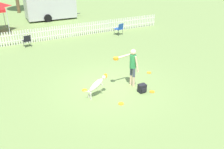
{
  "coord_description": "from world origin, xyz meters",
  "views": [
    {
      "loc": [
        -4.55,
        -8.82,
        5.35
      ],
      "look_at": [
        -0.22,
        -0.42,
        0.83
      ],
      "focal_mm": 40.0,
      "sensor_mm": 36.0,
      "label": 1
    }
  ],
  "objects_px": {
    "backpack_on_grass": "(142,88)",
    "frisbee_near_dog": "(149,73)",
    "frisbee_midfield": "(85,90)",
    "folding_chair_blue_left": "(119,28)",
    "frisbee_near_handler": "(121,104)",
    "frisbee_far_scatter": "(152,92)",
    "equipment_trailer": "(50,6)",
    "folding_chair_center": "(27,40)",
    "handler_person": "(132,63)",
    "leaping_dog": "(97,85)"
  },
  "relations": [
    {
      "from": "handler_person",
      "to": "frisbee_far_scatter",
      "type": "relative_size",
      "value": 7.9
    },
    {
      "from": "handler_person",
      "to": "frisbee_midfield",
      "type": "xyz_separation_m",
      "value": [
        -2.05,
        0.55,
        -1.09
      ]
    },
    {
      "from": "frisbee_near_dog",
      "to": "frisbee_midfield",
      "type": "distance_m",
      "value": 3.56
    },
    {
      "from": "frisbee_near_handler",
      "to": "frisbee_near_dog",
      "type": "relative_size",
      "value": 1.0
    },
    {
      "from": "folding_chair_blue_left",
      "to": "leaping_dog",
      "type": "bearing_deg",
      "value": 35.41
    },
    {
      "from": "folding_chair_center",
      "to": "handler_person",
      "type": "bearing_deg",
      "value": 104.55
    },
    {
      "from": "frisbee_midfield",
      "to": "folding_chair_blue_left",
      "type": "height_order",
      "value": "folding_chair_blue_left"
    },
    {
      "from": "frisbee_near_dog",
      "to": "frisbee_midfield",
      "type": "height_order",
      "value": "same"
    },
    {
      "from": "frisbee_near_handler",
      "to": "frisbee_far_scatter",
      "type": "bearing_deg",
      "value": 7.73
    },
    {
      "from": "frisbee_near_handler",
      "to": "frisbee_midfield",
      "type": "relative_size",
      "value": 1.0
    },
    {
      "from": "frisbee_near_dog",
      "to": "backpack_on_grass",
      "type": "height_order",
      "value": "backpack_on_grass"
    },
    {
      "from": "leaping_dog",
      "to": "equipment_trailer",
      "type": "distance_m",
      "value": 15.13
    },
    {
      "from": "frisbee_near_handler",
      "to": "frisbee_far_scatter",
      "type": "xyz_separation_m",
      "value": [
        1.67,
        0.23,
        0.0
      ]
    },
    {
      "from": "frisbee_near_handler",
      "to": "folding_chair_blue_left",
      "type": "bearing_deg",
      "value": 61.62
    },
    {
      "from": "frisbee_near_handler",
      "to": "backpack_on_grass",
      "type": "relative_size",
      "value": 0.59
    },
    {
      "from": "folding_chair_center",
      "to": "frisbee_midfield",
      "type": "bearing_deg",
      "value": 90.97
    },
    {
      "from": "frisbee_midfield",
      "to": "backpack_on_grass",
      "type": "relative_size",
      "value": 0.59
    },
    {
      "from": "leaping_dog",
      "to": "equipment_trailer",
      "type": "xyz_separation_m",
      "value": [
        2.04,
        14.98,
        0.64
      ]
    },
    {
      "from": "backpack_on_grass",
      "to": "equipment_trailer",
      "type": "relative_size",
      "value": 0.07
    },
    {
      "from": "frisbee_midfield",
      "to": "equipment_trailer",
      "type": "xyz_separation_m",
      "value": [
        2.31,
        14.25,
        1.19
      ]
    },
    {
      "from": "folding_chair_blue_left",
      "to": "frisbee_midfield",
      "type": "bearing_deg",
      "value": 31.17
    },
    {
      "from": "frisbee_near_dog",
      "to": "folding_chair_blue_left",
      "type": "relative_size",
      "value": 0.25
    },
    {
      "from": "frisbee_near_dog",
      "to": "frisbee_far_scatter",
      "type": "relative_size",
      "value": 1.0
    },
    {
      "from": "frisbee_near_dog",
      "to": "frisbee_midfield",
      "type": "xyz_separation_m",
      "value": [
        -3.56,
        -0.19,
        0.0
      ]
    },
    {
      "from": "backpack_on_grass",
      "to": "frisbee_near_dog",
      "type": "bearing_deg",
      "value": 46.41
    },
    {
      "from": "frisbee_near_handler",
      "to": "frisbee_midfield",
      "type": "xyz_separation_m",
      "value": [
        -0.88,
        1.71,
        0.0
      ]
    },
    {
      "from": "frisbee_far_scatter",
      "to": "equipment_trailer",
      "type": "bearing_deg",
      "value": 90.9
    },
    {
      "from": "frisbee_midfield",
      "to": "folding_chair_blue_left",
      "type": "relative_size",
      "value": 0.25
    },
    {
      "from": "handler_person",
      "to": "frisbee_near_dog",
      "type": "distance_m",
      "value": 2.0
    },
    {
      "from": "frisbee_near_handler",
      "to": "folding_chair_center",
      "type": "height_order",
      "value": "folding_chair_center"
    },
    {
      "from": "frisbee_far_scatter",
      "to": "folding_chair_blue_left",
      "type": "distance_m",
      "value": 8.68
    },
    {
      "from": "frisbee_far_scatter",
      "to": "frisbee_near_handler",
      "type": "bearing_deg",
      "value": -172.27
    },
    {
      "from": "frisbee_near_handler",
      "to": "frisbee_midfield",
      "type": "height_order",
      "value": "same"
    },
    {
      "from": "frisbee_far_scatter",
      "to": "handler_person",
      "type": "bearing_deg",
      "value": 118.59
    },
    {
      "from": "backpack_on_grass",
      "to": "frisbee_far_scatter",
      "type": "bearing_deg",
      "value": -27.0
    },
    {
      "from": "equipment_trailer",
      "to": "backpack_on_grass",
      "type": "bearing_deg",
      "value": -88.78
    },
    {
      "from": "frisbee_midfield",
      "to": "folding_chair_center",
      "type": "height_order",
      "value": "folding_chair_center"
    },
    {
      "from": "frisbee_midfield",
      "to": "handler_person",
      "type": "bearing_deg",
      "value": -15.15
    },
    {
      "from": "folding_chair_blue_left",
      "to": "frisbee_near_handler",
      "type": "bearing_deg",
      "value": 41.79
    },
    {
      "from": "backpack_on_grass",
      "to": "folding_chair_center",
      "type": "relative_size",
      "value": 0.47
    },
    {
      "from": "handler_person",
      "to": "folding_chair_blue_left",
      "type": "bearing_deg",
      "value": -30.31
    },
    {
      "from": "handler_person",
      "to": "leaping_dog",
      "type": "relative_size",
      "value": 1.53
    },
    {
      "from": "frisbee_far_scatter",
      "to": "leaping_dog",
      "type": "bearing_deg",
      "value": 161.85
    },
    {
      "from": "folding_chair_center",
      "to": "frisbee_near_handler",
      "type": "bearing_deg",
      "value": 94.81
    },
    {
      "from": "handler_person",
      "to": "leaping_dog",
      "type": "distance_m",
      "value": 1.87
    },
    {
      "from": "frisbee_near_handler",
      "to": "frisbee_midfield",
      "type": "distance_m",
      "value": 1.92
    },
    {
      "from": "frisbee_far_scatter",
      "to": "folding_chair_blue_left",
      "type": "relative_size",
      "value": 0.25
    },
    {
      "from": "handler_person",
      "to": "frisbee_midfield",
      "type": "distance_m",
      "value": 2.38
    },
    {
      "from": "handler_person",
      "to": "frisbee_far_scatter",
      "type": "distance_m",
      "value": 1.51
    },
    {
      "from": "frisbee_far_scatter",
      "to": "backpack_on_grass",
      "type": "xyz_separation_m",
      "value": [
        -0.39,
        0.2,
        0.17
      ]
    }
  ]
}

